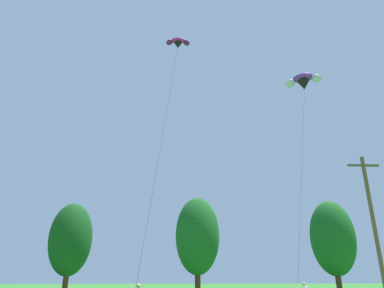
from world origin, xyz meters
name	(u,v)px	position (x,y,z in m)	size (l,w,h in m)	color
treeline_tree_c	(71,239)	(-13.33, 43.55, 5.57)	(4.29, 4.29, 9.21)	#472D19
treeline_tree_d	(197,236)	(-0.41, 42.42, 5.90)	(4.43, 4.43, 9.75)	#472D19
treeline_tree_e	(333,238)	(12.92, 40.82, 5.60)	(4.30, 4.30, 9.25)	#472D19
utility_pole	(374,225)	(10.10, 28.50, 5.17)	(2.20, 0.26, 9.82)	brown
parafoil_kite_high_magenta	(178,43)	(-2.85, 32.45, 21.80)	(3.12, 8.39, 21.17)	#D12893
parafoil_kite_mid_purple	(303,81)	(11.07, 38.67, 22.08)	(8.51, 11.76, 21.33)	purple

